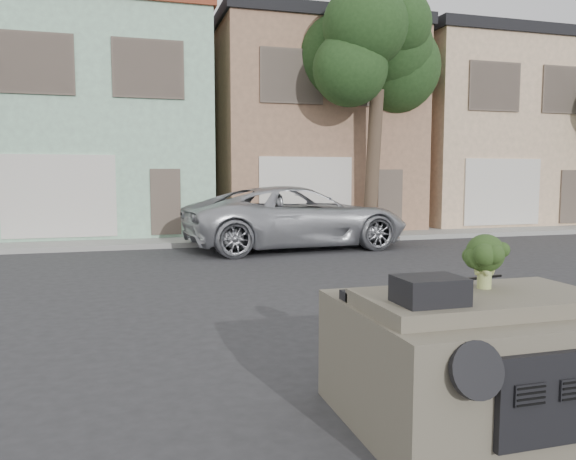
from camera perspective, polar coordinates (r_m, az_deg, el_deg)
name	(u,v)px	position (r m, az deg, el deg)	size (l,w,h in m)	color
ground_plane	(337,328)	(7.74, 5.00, -9.86)	(120.00, 120.00, 0.00)	#303033
sidewalk	(216,238)	(17.77, -7.28, -0.85)	(40.00, 3.00, 0.15)	gray
townhouse_mint	(101,127)	(21.54, -18.49, 9.89)	(7.20, 8.20, 7.55)	#9ECEAE
townhouse_tan	(300,132)	(22.54, 1.23, 9.97)	(7.20, 8.20, 7.55)	#9A7156
townhouse_beige	(465,135)	(25.79, 17.56, 9.16)	(7.20, 8.20, 7.55)	#D5B28C
silver_pickup	(297,248)	(15.86, 0.92, -1.86)	(2.91, 6.31, 1.75)	#AFB1B8
tree_near	(374,106)	(18.57, 8.70, 12.31)	(4.40, 4.00, 8.50)	#223F1B
car_dashboard	(468,356)	(5.02, 17.78, -12.08)	(2.00, 1.80, 1.12)	#635D4D
instrument_hump	(429,290)	(4.27, 14.18, -5.95)	(0.48, 0.38, 0.20)	black
wiper_arm	(472,279)	(5.34, 18.19, -4.71)	(0.70, 0.03, 0.02)	black
broccoli	(485,261)	(4.94, 19.37, -2.96)	(0.38, 0.38, 0.47)	#213515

